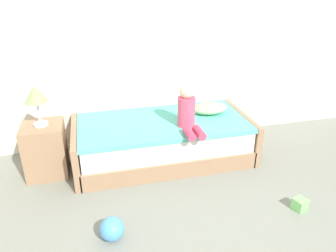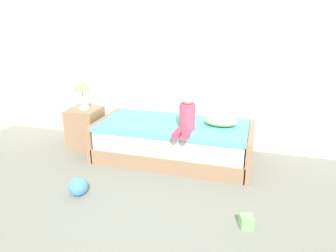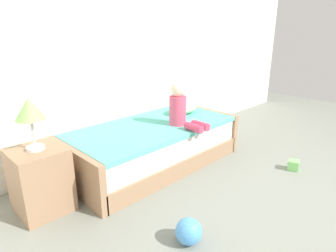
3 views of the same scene
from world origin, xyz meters
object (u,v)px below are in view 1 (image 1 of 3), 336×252
Objects in this scene: bed at (163,140)px; nightstand at (46,150)px; table_lamp at (36,96)px; toy_block at (300,204)px; child_figure at (188,110)px; pillow at (210,108)px; toy_ball at (112,229)px.

nightstand is at bearing -179.99° from bed.
table_lamp is 2.86m from toy_block.
nightstand is at bearing 152.03° from toy_block.
pillow is at bearing 39.78° from child_figure.
toy_block is at bearing -1.83° from toy_ball.
child_figure is 4.36× the size of toy_block.
child_figure reaches higher than toy_ball.
pillow is (0.39, 0.33, -0.14)m from child_figure.
child_figure is at bearing -8.22° from table_lamp.
toy_block is at bearing -27.97° from table_lamp.
toy_block is (0.83, -1.05, -0.65)m from child_figure.
toy_ball is 1.79× the size of toy_block.
pillow reaches higher than bed.
table_lamp reaches higher than child_figure.
nightstand is at bearing -177.10° from pillow.
nightstand is 2.86× the size of toy_ball.
pillow reaches higher than toy_block.
table_lamp reaches higher than toy_block.
toy_ball is at bearing -134.35° from child_figure.
nightstand is (-1.35, -0.00, 0.05)m from bed.
child_figure is 0.53m from pillow.
pillow is (1.98, 0.10, 0.26)m from nightstand.
pillow is 3.76× the size of toy_block.
table_lamp is 1.60m from toy_ball.
table_lamp is 1.61m from child_figure.
bed is at bearing 0.01° from table_lamp.
pillow is at bearing 2.90° from nightstand.
table_lamp is at bearing 116.57° from toy_ball.
nightstand is 1.18× the size of child_figure.
bed reaches higher than toy_block.
table_lamp is at bearing 171.78° from child_figure.
bed is 1.67m from toy_block.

